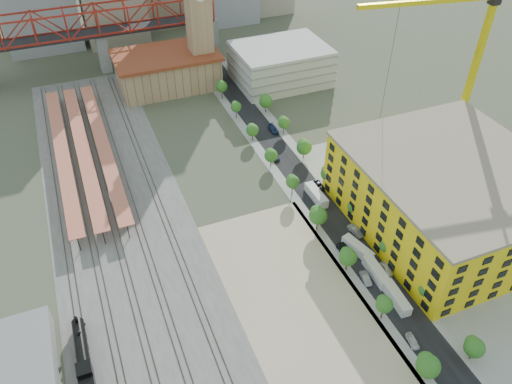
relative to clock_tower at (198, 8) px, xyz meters
name	(u,v)px	position (x,y,z in m)	size (l,w,h in m)	color
ground	(264,215)	(-8.00, -79.99, -28.70)	(400.00, 400.00, 0.00)	#474C38
ballast_strip	(117,209)	(-44.00, -62.49, -28.67)	(36.00, 165.00, 0.06)	#605E59
dirt_lot	(303,309)	(-12.00, -111.49, -28.67)	(28.00, 67.00, 0.06)	tan
street_asphalt	(294,171)	(8.00, -64.99, -28.67)	(12.00, 170.00, 0.06)	black
sidewalk_west	(277,175)	(2.50, -64.99, -28.68)	(3.00, 170.00, 0.04)	gray
sidewalk_east	(311,167)	(13.50, -64.99, -28.68)	(3.00, 170.00, 0.04)	gray
construction_pad	(450,220)	(37.00, -99.99, -28.67)	(50.00, 90.00, 0.06)	gray
rail_tracks	(110,210)	(-45.80, -62.49, -28.55)	(26.56, 160.00, 0.18)	#382B23
platform_canopies	(82,148)	(-49.00, -34.99, -24.70)	(16.00, 80.00, 4.12)	#D06C50
station_hall	(167,70)	(-13.00, 2.01, -22.03)	(38.00, 24.00, 13.10)	tan
clock_tower	(198,8)	(0.00, 0.00, 0.00)	(12.00, 12.00, 52.00)	tan
parking_garage	(281,64)	(28.00, -9.99, -21.70)	(34.00, 26.00, 14.00)	silver
truss_bridge	(97,24)	(-33.00, 25.01, -9.83)	(94.00, 9.60, 25.60)	gray
construction_building	(450,195)	(34.00, -99.99, -19.29)	(44.60, 50.60, 18.80)	#FFF815
street_trees	(309,190)	(8.00, -74.99, -28.70)	(15.40, 124.40, 8.00)	#22661E
distant_hills	(187,68)	(37.28, 180.01, -108.23)	(647.00, 264.00, 227.00)	#4C6B59
locomotive	(84,360)	(-58.00, -107.75, -26.66)	(2.84, 21.87, 5.47)	black
tower_crane	(470,46)	(56.09, -71.79, 5.18)	(51.00, 10.34, 54.90)	yellow
site_trailer_a	(396,298)	(8.00, -117.30, -27.45)	(2.40, 9.12, 2.49)	silver
site_trailer_b	(376,272)	(8.00, -109.24, -27.43)	(2.43, 9.24, 2.53)	silver
site_trailer_c	(358,248)	(8.00, -100.95, -27.47)	(2.36, 8.98, 2.46)	silver
site_trailer_d	(316,195)	(8.00, -78.96, -27.39)	(2.52, 9.58, 2.62)	silver
car_0	(413,341)	(5.00, -127.67, -28.00)	(1.64, 4.07, 1.39)	silver
car_1	(366,278)	(5.00, -109.63, -27.98)	(1.52, 4.35, 1.43)	gray
car_2	(345,250)	(5.00, -99.92, -27.97)	(2.40, 5.21, 1.45)	black
car_3	(274,157)	(5.00, -56.92, -28.00)	(1.95, 4.79, 1.39)	navy
car_4	(386,269)	(11.00, -109.00, -27.94)	(1.79, 4.45, 1.52)	white
car_5	(356,231)	(11.00, -95.04, -27.89)	(1.71, 4.89, 1.61)	#949398
car_6	(319,186)	(11.00, -74.82, -28.02)	(2.24, 4.85, 1.35)	black
car_7	(273,129)	(11.00, -42.45, -27.89)	(2.25, 5.53, 1.60)	navy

